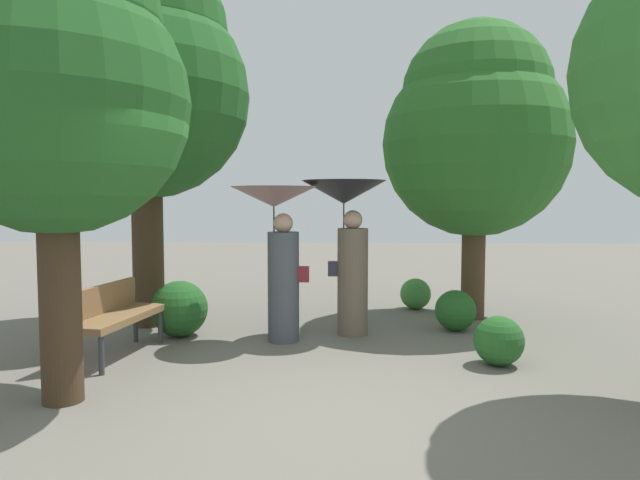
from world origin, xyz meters
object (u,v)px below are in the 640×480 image
(park_bench, at_px, (113,313))
(tree_mid_left, at_px, (53,76))
(tree_mid_right, at_px, (476,129))
(person_left, at_px, (278,235))
(tree_near_left, at_px, (144,75))
(person_right, at_px, (347,226))

(park_bench, height_order, tree_mid_left, tree_mid_left)
(tree_mid_left, bearing_deg, tree_mid_right, 40.69)
(person_left, bearing_deg, park_bench, 119.26)
(park_bench, relative_size, tree_mid_right, 0.34)
(person_left, height_order, tree_near_left, tree_near_left)
(park_bench, xyz_separation_m, tree_near_left, (-0.17, 1.66, 3.09))
(person_right, bearing_deg, tree_mid_left, 141.74)
(person_right, distance_m, park_bench, 3.14)
(tree_mid_left, bearing_deg, person_left, 53.93)
(park_bench, distance_m, tree_near_left, 3.52)
(person_left, relative_size, tree_mid_right, 0.44)
(person_left, height_order, person_right, person_right)
(park_bench, distance_m, tree_mid_right, 5.77)
(person_right, xyz_separation_m, tree_near_left, (-2.89, 0.42, 2.13))
(park_bench, relative_size, tree_near_left, 0.29)
(person_left, distance_m, tree_mid_left, 3.22)
(tree_mid_left, bearing_deg, person_right, 46.72)
(tree_mid_right, bearing_deg, person_left, -150.89)
(person_left, distance_m, tree_mid_right, 3.59)
(tree_near_left, distance_m, tree_mid_right, 4.95)
(tree_near_left, distance_m, tree_mid_left, 3.23)
(person_left, xyz_separation_m, person_right, (0.89, 0.42, 0.10))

